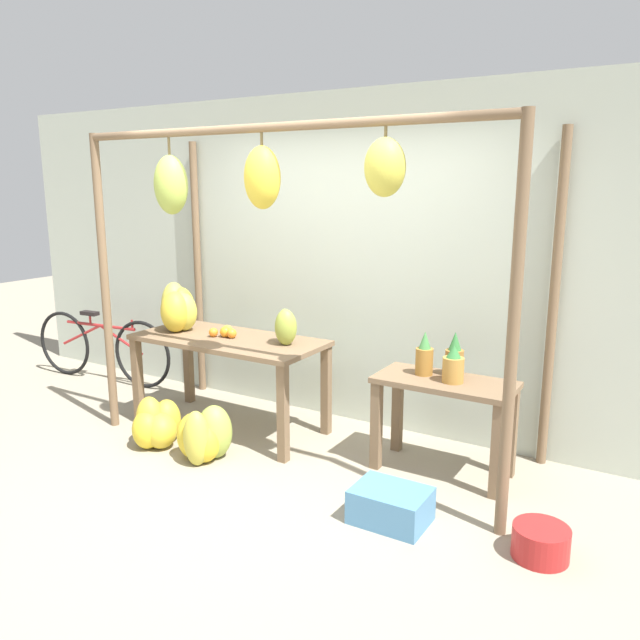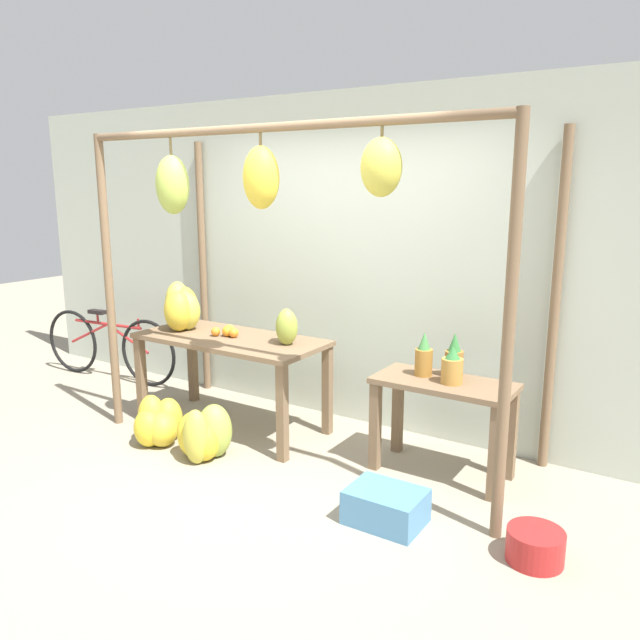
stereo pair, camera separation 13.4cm
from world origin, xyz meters
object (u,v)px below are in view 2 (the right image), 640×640
(banana_pile_on_table, at_px, (181,309))
(fruit_crate_white, at_px, (386,506))
(pineapple_cluster, at_px, (446,363))
(banana_pile_ground_left, at_px, (158,424))
(blue_bucket, at_px, (535,546))
(parked_bicycle, at_px, (109,346))
(orange_pile, at_px, (228,331))
(papaya_pile, at_px, (286,327))
(banana_pile_ground_right, at_px, (203,435))

(banana_pile_on_table, bearing_deg, fruit_crate_white, -16.01)
(pineapple_cluster, bearing_deg, banana_pile_ground_left, -160.24)
(pineapple_cluster, bearing_deg, banana_pile_on_table, -175.81)
(banana_pile_on_table, relative_size, fruit_crate_white, 0.91)
(fruit_crate_white, xyz_separation_m, blue_bucket, (0.88, 0.08, -0.02))
(parked_bicycle, bearing_deg, banana_pile_ground_left, -28.41)
(orange_pile, distance_m, pineapple_cluster, 1.87)
(papaya_pile, bearing_deg, parked_bicycle, 173.88)
(pineapple_cluster, xyz_separation_m, banana_pile_ground_left, (-2.11, -0.76, -0.65))
(fruit_crate_white, distance_m, papaya_pile, 1.70)
(orange_pile, relative_size, banana_pile_ground_left, 0.47)
(banana_pile_ground_left, height_order, fruit_crate_white, banana_pile_ground_left)
(parked_bicycle, bearing_deg, blue_bucket, -11.33)
(banana_pile_on_table, distance_m, papaya_pile, 1.08)
(banana_pile_ground_left, xyz_separation_m, papaya_pile, (0.81, 0.66, 0.77))
(pineapple_cluster, distance_m, banana_pile_ground_right, 1.89)
(banana_pile_on_table, xyz_separation_m, papaya_pile, (1.07, 0.08, -0.04))
(banana_pile_ground_right, xyz_separation_m, fruit_crate_white, (1.58, -0.08, -0.08))
(blue_bucket, xyz_separation_m, parked_bicycle, (-4.68, 0.94, 0.28))
(pineapple_cluster, height_order, blue_bucket, pineapple_cluster)
(pineapple_cluster, distance_m, blue_bucket, 1.36)
(pineapple_cluster, relative_size, parked_bicycle, 0.21)
(banana_pile_on_table, distance_m, fruit_crate_white, 2.60)
(banana_pile_on_table, height_order, pineapple_cluster, banana_pile_on_table)
(banana_pile_ground_right, xyz_separation_m, blue_bucket, (2.46, 0.00, -0.10))
(banana_pile_on_table, distance_m, banana_pile_ground_left, 1.04)
(orange_pile, distance_m, papaya_pile, 0.58)
(banana_pile_on_table, bearing_deg, orange_pile, 2.56)
(banana_pile_ground_left, distance_m, banana_pile_ground_right, 0.51)
(banana_pile_ground_left, distance_m, fruit_crate_white, 2.09)
(banana_pile_ground_left, bearing_deg, banana_pile_on_table, 114.61)
(banana_pile_ground_left, xyz_separation_m, banana_pile_ground_right, (0.51, -0.01, 0.02))
(pineapple_cluster, height_order, parked_bicycle, pineapple_cluster)
(banana_pile_on_table, height_order, orange_pile, banana_pile_on_table)
(banana_pile_ground_right, distance_m, papaya_pile, 1.05)
(fruit_crate_white, relative_size, parked_bicycle, 0.26)
(banana_pile_on_table, distance_m, orange_pile, 0.53)
(papaya_pile, bearing_deg, pineapple_cluster, 4.31)
(banana_pile_ground_left, height_order, blue_bucket, banana_pile_ground_left)
(banana_pile_on_table, relative_size, banana_pile_ground_right, 0.88)
(parked_bicycle, xyz_separation_m, papaya_pile, (2.53, -0.27, 0.57))
(banana_pile_on_table, distance_m, pineapple_cluster, 2.39)
(banana_pile_on_table, relative_size, pineapple_cluster, 1.12)
(orange_pile, bearing_deg, banana_pile_ground_right, -66.73)
(banana_pile_ground_left, bearing_deg, parked_bicycle, 151.59)
(banana_pile_on_table, bearing_deg, pineapple_cluster, 4.19)
(banana_pile_ground_right, bearing_deg, blue_bucket, 0.11)
(pineapple_cluster, relative_size, papaya_pile, 1.31)
(blue_bucket, bearing_deg, fruit_crate_white, -174.62)
(orange_pile, distance_m, fruit_crate_white, 2.11)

